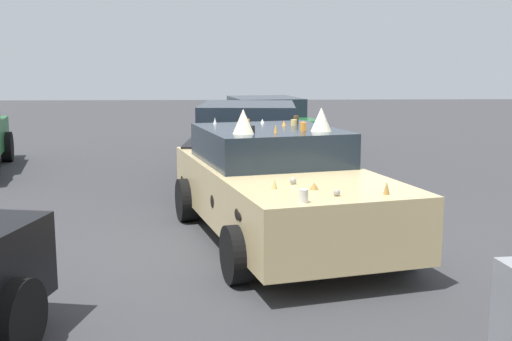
{
  "coord_description": "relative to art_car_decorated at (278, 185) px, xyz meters",
  "views": [
    {
      "loc": [
        -7.77,
        0.62,
        2.23
      ],
      "look_at": [
        0.0,
        0.3,
        0.9
      ],
      "focal_mm": 44.75,
      "sensor_mm": 36.0,
      "label": 1
    }
  ],
  "objects": [
    {
      "name": "ground_plane",
      "position": [
        -0.08,
        -0.02,
        -0.7
      ],
      "size": [
        60.0,
        60.0,
        0.0
      ],
      "primitive_type": "plane",
      "color": "#38383A"
    },
    {
      "name": "art_car_decorated",
      "position": [
        0.0,
        0.0,
        0.0
      ],
      "size": [
        4.68,
        2.86,
        1.68
      ],
      "rotation": [
        0.0,
        0.0,
        3.4
      ],
      "color": "#D8BC7F",
      "rests_on": "ground"
    },
    {
      "name": "parked_sedan_behind_left",
      "position": [
        3.68,
        0.27,
        0.05
      ],
      "size": [
        4.43,
        2.3,
        1.47
      ],
      "rotation": [
        0.0,
        0.0,
        3.07
      ],
      "color": "black",
      "rests_on": "ground"
    },
    {
      "name": "parked_sedan_far_right",
      "position": [
        8.14,
        -0.27,
        -0.0
      ],
      "size": [
        4.48,
        2.54,
        1.35
      ],
      "rotation": [
        0.0,
        0.0,
        0.18
      ],
      "color": "#1E602D",
      "rests_on": "ground"
    }
  ]
}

